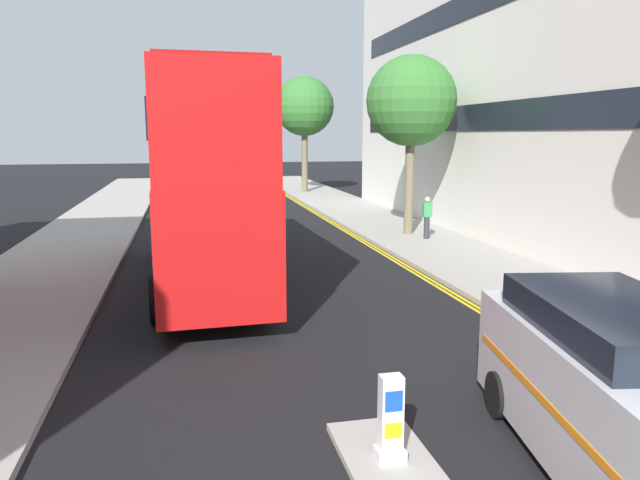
# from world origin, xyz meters

# --- Properties ---
(sidewalk_right) EXTENTS (4.00, 80.00, 0.14)m
(sidewalk_right) POSITION_xyz_m (6.50, 16.00, 0.07)
(sidewalk_right) COLOR #9E9991
(sidewalk_right) RESTS_ON ground
(sidewalk_left) EXTENTS (4.00, 80.00, 0.14)m
(sidewalk_left) POSITION_xyz_m (-6.50, 16.00, 0.07)
(sidewalk_left) COLOR #9E9991
(sidewalk_left) RESTS_ON ground
(kerb_line_outer) EXTENTS (0.10, 56.00, 0.01)m
(kerb_line_outer) POSITION_xyz_m (4.40, 14.00, 0.00)
(kerb_line_outer) COLOR yellow
(kerb_line_outer) RESTS_ON ground
(kerb_line_inner) EXTENTS (0.10, 56.00, 0.01)m
(kerb_line_inner) POSITION_xyz_m (4.24, 14.00, 0.00)
(kerb_line_inner) COLOR yellow
(kerb_line_inner) RESTS_ON ground
(traffic_island) EXTENTS (1.10, 2.20, 0.10)m
(traffic_island) POSITION_xyz_m (0.00, 4.79, 0.05)
(traffic_island) COLOR #9E9991
(traffic_island) RESTS_ON ground
(keep_left_bollard) EXTENTS (0.36, 0.28, 1.11)m
(keep_left_bollard) POSITION_xyz_m (0.00, 4.79, 0.61)
(keep_left_bollard) COLOR silver
(keep_left_bollard) RESTS_ON traffic_island
(double_decker_bus_away) EXTENTS (3.08, 10.89, 5.64)m
(double_decker_bus_away) POSITION_xyz_m (-1.96, 14.88, 3.03)
(double_decker_bus_away) COLOR red
(double_decker_bus_away) RESTS_ON ground
(taxi_minivan) EXTENTS (2.70, 5.07, 2.12)m
(taxi_minivan) POSITION_xyz_m (2.63, 4.05, 1.07)
(taxi_minivan) COLOR silver
(taxi_minivan) RESTS_ON ground
(pedestrian_far) EXTENTS (0.34, 0.22, 1.62)m
(pedestrian_far) POSITION_xyz_m (6.65, 19.61, 0.99)
(pedestrian_far) COLOR #2D2D38
(pedestrian_far) RESTS_ON sidewalk_right
(street_tree_near) EXTENTS (3.54, 3.54, 7.04)m
(street_tree_near) POSITION_xyz_m (6.38, 20.85, 5.37)
(street_tree_near) COLOR #6B6047
(street_tree_near) RESTS_ON sidewalk_right
(street_tree_far) EXTENTS (4.09, 4.09, 7.97)m
(street_tree_far) POSITION_xyz_m (5.87, 39.87, 6.02)
(street_tree_far) COLOR #6B6047
(street_tree_far) RESTS_ON sidewalk_right
(townhouse_terrace_right) EXTENTS (10.08, 28.00, 12.50)m
(townhouse_terrace_right) POSITION_xyz_m (13.50, 20.52, 6.25)
(townhouse_terrace_right) COLOR silver
(townhouse_terrace_right) RESTS_ON ground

